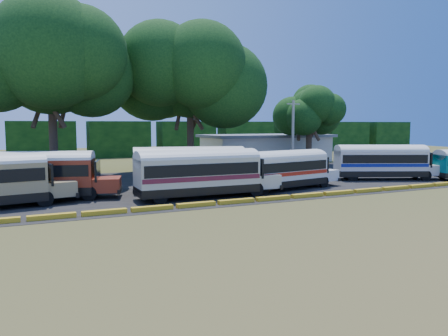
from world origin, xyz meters
name	(u,v)px	position (x,y,z in m)	size (l,w,h in m)	color
ground	(262,204)	(0.00, 0.00, 0.00)	(160.00, 160.00, 0.00)	#404E1A
asphalt_strip	(208,182)	(1.00, 12.00, 0.01)	(64.00, 24.00, 0.02)	black
curb	(255,200)	(0.00, 1.00, 0.15)	(53.70, 0.45, 0.30)	gold
terminal_building	(266,148)	(18.00, 30.00, 2.03)	(19.00, 9.00, 4.00)	silver
treeline_backdrop	(119,139)	(0.00, 48.00, 3.00)	(130.00, 4.00, 6.00)	black
bus_red	(34,172)	(-14.16, 8.57, 2.05)	(11.17, 5.46, 3.57)	black
bus_cream_west	(201,171)	(-2.90, 4.15, 2.07)	(11.19, 3.02, 3.66)	black
bus_cream_east	(192,166)	(-2.11, 8.03, 2.07)	(11.47, 5.23, 3.66)	black
bus_white_red	(284,168)	(5.02, 5.04, 1.88)	(10.42, 4.30, 3.33)	black
bus_white_blue	(382,160)	(17.61, 6.68, 1.97)	(10.75, 6.64, 3.49)	black
tree_west	(50,62)	(-12.06, 19.76, 11.46)	(13.81, 13.81, 16.55)	#3C2B1E
tree_center	(190,77)	(2.93, 21.76, 10.87)	(12.75, 12.75, 15.57)	#3C2B1E
tree_east	(309,109)	(20.15, 22.48, 7.57)	(6.89, 6.89, 10.19)	#3C2B1E
utility_pole	(293,137)	(11.97, 14.15, 4.16)	(1.60, 0.30, 8.10)	gray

